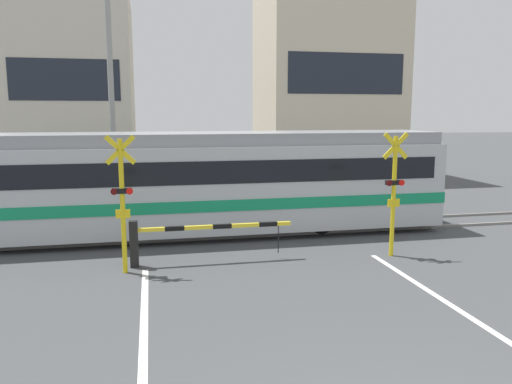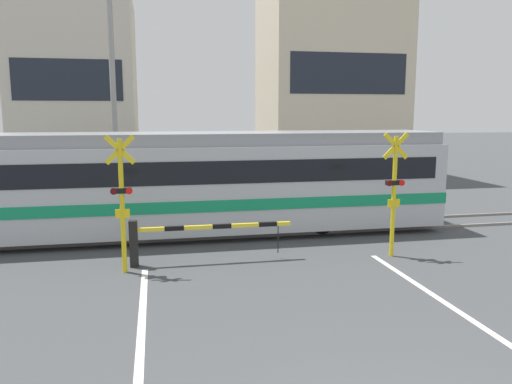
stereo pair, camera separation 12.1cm
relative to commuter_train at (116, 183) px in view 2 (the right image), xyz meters
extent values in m
cube|color=gray|center=(3.70, -0.72, -1.61)|extent=(50.00, 0.10, 0.08)
cube|color=gray|center=(3.70, 0.72, -1.61)|extent=(50.00, 0.10, 0.08)
cube|color=#B7BCC1|center=(0.00, 0.00, -0.18)|extent=(19.53, 2.65, 2.49)
cube|color=gray|center=(0.00, 0.00, 1.25)|extent=(19.33, 2.33, 0.36)
cube|color=#148C59|center=(0.00, 0.00, -0.55)|extent=(19.55, 2.70, 0.32)
cube|color=black|center=(0.00, 0.00, 0.38)|extent=(18.74, 2.69, 0.64)
cylinder|color=black|center=(6.06, -0.72, -1.27)|extent=(0.76, 0.12, 0.76)
cylinder|color=black|center=(6.06, 0.72, -1.27)|extent=(0.76, 0.12, 0.76)
cube|color=black|center=(0.57, -2.94, -1.09)|extent=(0.20, 0.20, 1.13)
cube|color=yellow|center=(2.50, -2.94, -0.76)|extent=(3.86, 0.09, 0.09)
cube|color=black|center=(1.53, -2.94, -0.76)|extent=(0.46, 0.10, 0.10)
cube|color=black|center=(2.69, -2.94, -0.76)|extent=(0.46, 0.10, 0.10)
cube|color=black|center=(3.85, -2.94, -0.76)|extent=(0.46, 0.10, 0.10)
cylinder|color=black|center=(4.12, -2.94, -1.16)|extent=(0.02, 0.02, 0.72)
cube|color=black|center=(6.83, 2.93, -1.09)|extent=(0.20, 0.20, 1.13)
cube|color=yellow|center=(4.90, 2.93, -0.76)|extent=(3.86, 0.09, 0.09)
cube|color=black|center=(5.87, 2.93, -0.76)|extent=(0.46, 0.10, 0.10)
cube|color=black|center=(4.71, 2.93, -0.76)|extent=(0.46, 0.10, 0.10)
cube|color=black|center=(3.55, 2.93, -0.76)|extent=(0.46, 0.10, 0.10)
cylinder|color=black|center=(3.28, 2.93, -1.16)|extent=(0.02, 0.02, 0.72)
cylinder|color=yellow|center=(0.37, -3.34, -0.11)|extent=(0.11, 0.11, 3.08)
cube|color=yellow|center=(0.37, -3.34, 1.19)|extent=(0.68, 0.04, 0.68)
cube|color=yellow|center=(0.37, -3.34, 1.19)|extent=(0.68, 0.04, 0.68)
cube|color=black|center=(0.37, -3.34, 0.26)|extent=(0.44, 0.12, 0.12)
cylinder|color=#4C0C0C|center=(0.20, -3.41, 0.26)|extent=(0.15, 0.03, 0.15)
cylinder|color=red|center=(0.54, -3.41, 0.26)|extent=(0.15, 0.03, 0.15)
cube|color=yellow|center=(0.37, -3.36, -0.26)|extent=(0.32, 0.03, 0.20)
cylinder|color=yellow|center=(7.03, -3.34, -0.11)|extent=(0.11, 0.11, 3.08)
cube|color=yellow|center=(7.03, -3.34, 1.19)|extent=(0.68, 0.04, 0.68)
cube|color=yellow|center=(7.03, -3.34, 1.19)|extent=(0.68, 0.04, 0.68)
cube|color=black|center=(7.03, -3.34, 0.26)|extent=(0.44, 0.12, 0.12)
cylinder|color=#4C0C0C|center=(6.86, -3.41, 0.26)|extent=(0.15, 0.03, 0.15)
cylinder|color=red|center=(7.20, -3.41, 0.26)|extent=(0.15, 0.03, 0.15)
cube|color=yellow|center=(7.03, -3.36, -0.26)|extent=(0.32, 0.03, 0.20)
cylinder|color=#33384C|center=(2.86, 5.41, -1.27)|extent=(0.13, 0.13, 0.76)
cylinder|color=#33384C|center=(3.00, 5.41, -1.27)|extent=(0.13, 0.13, 0.76)
cube|color=#386647|center=(2.93, 5.41, -0.59)|extent=(0.38, 0.22, 0.60)
sphere|color=#997056|center=(2.93, 5.41, -0.17)|extent=(0.21, 0.21, 0.21)
cube|color=beige|center=(-2.65, 12.36, 3.02)|extent=(5.74, 5.80, 9.33)
cube|color=#1E232D|center=(-2.65, 9.45, 3.48)|extent=(4.82, 0.03, 1.87)
cube|color=beige|center=(10.85, 12.36, 3.46)|extent=(7.33, 5.80, 10.22)
cube|color=#1E232D|center=(10.85, 9.45, 3.97)|extent=(6.16, 0.03, 2.04)
cylinder|color=gray|center=(-0.38, 5.43, 2.62)|extent=(0.22, 0.22, 8.54)
camera|label=1|loc=(1.03, -14.82, 2.00)|focal=35.00mm
camera|label=2|loc=(1.15, -14.84, 2.00)|focal=35.00mm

